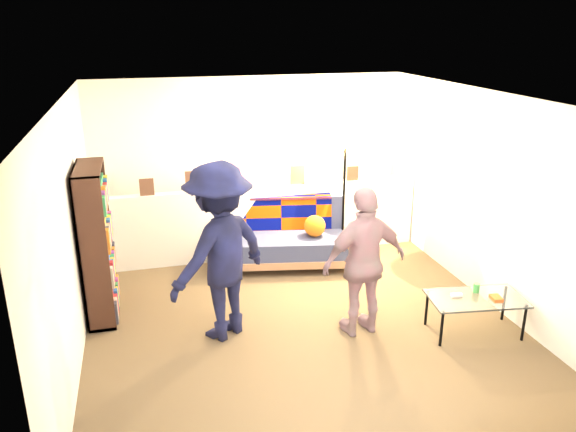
{
  "coord_description": "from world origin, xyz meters",
  "views": [
    {
      "loc": [
        -1.52,
        -5.33,
        3.11
      ],
      "look_at": [
        0.0,
        0.4,
        1.05
      ],
      "focal_mm": 35.0,
      "sensor_mm": 36.0,
      "label": 1
    }
  ],
  "objects_px": {
    "coffee_table": "(476,300)",
    "floor_lamp": "(345,178)",
    "bookshelf": "(97,248)",
    "person_right": "(364,262)",
    "futon_sofa": "(283,238)",
    "person_left": "(220,252)"
  },
  "relations": [
    {
      "from": "coffee_table",
      "to": "floor_lamp",
      "type": "relative_size",
      "value": 0.64
    },
    {
      "from": "bookshelf",
      "to": "floor_lamp",
      "type": "distance_m",
      "value": 3.27
    },
    {
      "from": "floor_lamp",
      "to": "person_left",
      "type": "height_order",
      "value": "person_left"
    },
    {
      "from": "bookshelf",
      "to": "person_left",
      "type": "relative_size",
      "value": 0.92
    },
    {
      "from": "coffee_table",
      "to": "person_left",
      "type": "xyz_separation_m",
      "value": [
        -2.56,
        0.67,
        0.54
      ]
    },
    {
      "from": "coffee_table",
      "to": "futon_sofa",
      "type": "bearing_deg",
      "value": 123.3
    },
    {
      "from": "bookshelf",
      "to": "person_left",
      "type": "distance_m",
      "value": 1.45
    },
    {
      "from": "futon_sofa",
      "to": "coffee_table",
      "type": "relative_size",
      "value": 1.85
    },
    {
      "from": "futon_sofa",
      "to": "person_left",
      "type": "bearing_deg",
      "value": -123.72
    },
    {
      "from": "futon_sofa",
      "to": "bookshelf",
      "type": "distance_m",
      "value": 2.49
    },
    {
      "from": "bookshelf",
      "to": "person_right",
      "type": "distance_m",
      "value": 2.87
    },
    {
      "from": "coffee_table",
      "to": "floor_lamp",
      "type": "height_order",
      "value": "floor_lamp"
    },
    {
      "from": "bookshelf",
      "to": "person_right",
      "type": "bearing_deg",
      "value": -22.37
    },
    {
      "from": "floor_lamp",
      "to": "futon_sofa",
      "type": "bearing_deg",
      "value": 178.25
    },
    {
      "from": "floor_lamp",
      "to": "person_left",
      "type": "bearing_deg",
      "value": -140.54
    },
    {
      "from": "coffee_table",
      "to": "person_right",
      "type": "xyz_separation_m",
      "value": [
        -1.13,
        0.33,
        0.41
      ]
    },
    {
      "from": "floor_lamp",
      "to": "person_right",
      "type": "bearing_deg",
      "value": -104.31
    },
    {
      "from": "bookshelf",
      "to": "floor_lamp",
      "type": "bearing_deg",
      "value": 14.58
    },
    {
      "from": "bookshelf",
      "to": "coffee_table",
      "type": "xyz_separation_m",
      "value": [
        3.79,
        -1.42,
        -0.41
      ]
    },
    {
      "from": "futon_sofa",
      "to": "person_left",
      "type": "relative_size",
      "value": 1.04
    },
    {
      "from": "floor_lamp",
      "to": "person_right",
      "type": "xyz_separation_m",
      "value": [
        -0.49,
        -1.91,
        -0.35
      ]
    },
    {
      "from": "coffee_table",
      "to": "person_left",
      "type": "bearing_deg",
      "value": 165.38
    }
  ]
}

